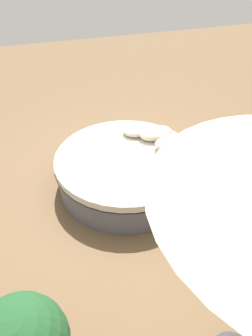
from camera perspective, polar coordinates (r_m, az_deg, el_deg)
name	(u,v)px	position (r m, az deg, el deg)	size (l,w,h in m)	color
ground_plane	(126,185)	(4.96, 0.00, -3.05)	(16.00, 16.00, 0.00)	brown
round_bed	(126,170)	(4.77, 0.00, -0.46)	(2.13, 2.13, 0.56)	#595966
throw_pillow_0	(171,159)	(4.48, 8.30, 1.65)	(0.50, 0.37, 0.14)	beige
throw_pillow_1	(172,143)	(4.76, 8.47, 4.55)	(0.55, 0.36, 0.20)	beige
throw_pillow_2	(156,133)	(4.98, 5.47, 6.40)	(0.54, 0.34, 0.20)	beige
throw_pillow_3	(136,130)	(5.08, 1.76, 7.03)	(0.42, 0.37, 0.15)	beige
patio_chair	(244,233)	(3.77, 20.78, -11.14)	(0.64, 0.62, 0.98)	#333338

